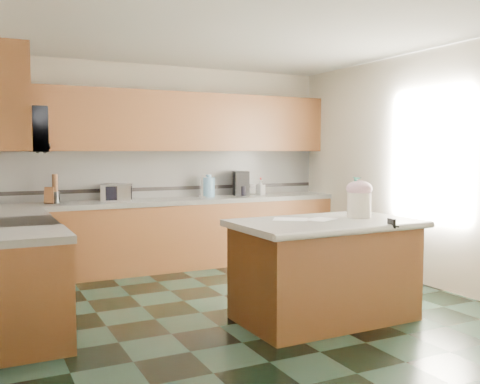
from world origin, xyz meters
TOP-DOWN VIEW (x-y plane):
  - floor at (0.00, 0.00)m, footprint 4.60×4.60m
  - ceiling at (0.00, 0.00)m, footprint 4.60×4.60m
  - wall_back at (0.00, 2.32)m, footprint 4.60×0.04m
  - wall_front at (0.00, -2.32)m, footprint 4.60×0.04m
  - wall_right at (2.32, 0.00)m, footprint 0.04×4.60m
  - back_base_cab at (0.00, 2.00)m, footprint 4.60×0.60m
  - back_countertop at (0.00, 2.00)m, footprint 4.60×0.64m
  - back_upper_cab at (0.00, 2.13)m, footprint 4.60×0.33m
  - back_backsplash at (0.00, 2.29)m, footprint 4.60×0.02m
  - back_accent_band at (0.00, 2.28)m, footprint 4.60×0.01m
  - left_base_cab_rear at (-2.00, 1.29)m, footprint 0.60×0.82m
  - left_counter_rear at (-2.00, 1.29)m, footprint 0.64×0.82m
  - left_base_cab_front at (-2.00, -0.24)m, footprint 0.60×0.72m
  - left_counter_front at (-2.00, -0.24)m, footprint 0.64×0.72m
  - left_upper_cab_front at (-2.13, -0.24)m, footprint 0.33×0.72m
  - range_body at (-2.00, 0.50)m, footprint 0.60×0.76m
  - range_oven_door at (-1.71, 0.50)m, footprint 0.02×0.68m
  - range_cooktop at (-2.00, 0.50)m, footprint 0.62×0.78m
  - range_handle at (-1.68, 0.50)m, footprint 0.02×0.66m
  - microwave at (-2.00, 0.50)m, footprint 0.50×0.73m
  - island_base at (0.51, -0.69)m, footprint 1.57×0.91m
  - island_top at (0.51, -0.69)m, footprint 1.67×1.02m
  - island_bullnose at (0.51, -1.18)m, footprint 1.66×0.09m
  - treat_jar at (0.93, -0.64)m, footprint 0.30×0.30m
  - treat_jar_lid at (0.93, -0.64)m, footprint 0.25×0.25m
  - treat_jar_knob at (0.93, -0.64)m, footprint 0.08×0.03m
  - treat_jar_knob_end_l at (0.88, -0.64)m, footprint 0.04×0.04m
  - treat_jar_knob_end_r at (0.97, -0.64)m, footprint 0.04×0.04m
  - soap_bottle_island at (0.89, -0.63)m, footprint 0.15×0.15m
  - paper_sheet_a at (0.51, -0.62)m, footprint 0.34×0.31m
  - paper_sheet_b at (0.26, -0.49)m, footprint 0.39×0.37m
  - clamp_body at (0.86, -1.16)m, footprint 0.04×0.09m
  - clamp_handle at (0.86, -1.22)m, footprint 0.01×0.06m
  - knife_block at (-1.56, 2.05)m, footprint 0.14×0.17m
  - utensil_crock at (-1.49, 2.08)m, footprint 0.11×0.11m
  - utensil_bundle at (-1.49, 2.08)m, footprint 0.07×0.07m
  - toaster_oven at (-0.75, 2.05)m, footprint 0.43×0.36m
  - toaster_oven_door at (-0.75, 1.93)m, footprint 0.33×0.01m
  - paper_towel at (0.49, 2.10)m, footprint 0.12×0.12m
  - paper_towel_base at (0.49, 2.10)m, footprint 0.19×0.19m
  - water_jug at (0.52, 2.06)m, footprint 0.16×0.16m
  - water_jug_neck at (0.52, 2.06)m, footprint 0.08×0.08m
  - coffee_maker at (1.02, 2.08)m, footprint 0.25×0.27m
  - coffee_carafe at (1.02, 2.03)m, footprint 0.14×0.14m
  - soap_bottle_back at (1.32, 2.05)m, footprint 0.12×0.12m
  - soap_back_cap at (1.32, 2.05)m, footprint 0.02×0.02m
  - window_light_proxy at (2.29, -0.20)m, footprint 0.02×1.40m

SIDE VIEW (x-z plane):
  - floor at x=0.00m, z-range 0.00..0.00m
  - range_oven_door at x=-1.71m, z-range 0.12..0.68m
  - back_base_cab at x=0.00m, z-range 0.00..0.86m
  - left_base_cab_rear at x=-2.00m, z-range 0.00..0.86m
  - left_base_cab_front at x=-2.00m, z-range 0.00..0.86m
  - island_base at x=0.51m, z-range 0.00..0.86m
  - range_body at x=-2.00m, z-range 0.00..0.88m
  - range_handle at x=-1.68m, z-range 0.77..0.79m
  - back_countertop at x=0.00m, z-range 0.86..0.92m
  - left_counter_rear at x=-2.00m, z-range 0.86..0.92m
  - left_counter_front at x=-2.00m, z-range 0.86..0.92m
  - island_top at x=0.51m, z-range 0.86..0.92m
  - island_bullnose at x=0.51m, z-range 0.86..0.92m
  - range_cooktop at x=-2.00m, z-range 0.88..0.92m
  - clamp_handle at x=0.86m, z-range 0.90..0.92m
  - paper_sheet_a at x=0.51m, z-range 0.92..0.92m
  - paper_sheet_b at x=0.26m, z-range 0.92..0.92m
  - paper_towel_base at x=0.49m, z-range 0.92..0.93m
  - clamp_body at x=0.86m, z-range 0.89..0.97m
  - coffee_carafe at x=1.02m, z-range 0.92..1.06m
  - utensil_crock at x=-1.49m, z-range 0.92..1.06m
  - knife_block at x=-1.56m, z-range 0.91..1.12m
  - toaster_oven at x=-0.75m, z-range 0.92..1.13m
  - toaster_oven_door at x=-0.75m, z-range 0.94..1.11m
  - soap_bottle_back at x=1.32m, z-range 0.92..1.14m
  - treat_jar at x=0.93m, z-range 0.92..1.16m
  - back_accent_band at x=0.00m, z-range 1.02..1.06m
  - water_jug at x=0.52m, z-range 0.92..1.19m
  - paper_towel at x=0.49m, z-range 0.92..1.20m
  - coffee_maker at x=1.02m, z-range 0.92..1.27m
  - soap_bottle_island at x=0.89m, z-range 0.92..1.30m
  - soap_back_cap at x=1.32m, z-range 1.14..1.17m
  - utensil_bundle at x=-1.49m, z-range 1.06..1.27m
  - treat_jar_lid at x=0.93m, z-range 1.12..1.27m
  - water_jug_neck at x=0.52m, z-range 1.19..1.23m
  - back_backsplash at x=0.00m, z-range 0.92..1.55m
  - treat_jar_knob at x=0.93m, z-range 1.23..1.26m
  - treat_jar_knob_end_l at x=0.88m, z-range 1.22..1.27m
  - treat_jar_knob_end_r at x=0.97m, z-range 1.22..1.27m
  - wall_back at x=0.00m, z-range 0.00..2.70m
  - wall_front at x=0.00m, z-range 0.00..2.70m
  - wall_right at x=2.32m, z-range 0.00..2.70m
  - window_light_proxy at x=2.29m, z-range 0.95..2.05m
  - microwave at x=-2.00m, z-range 1.53..1.94m
  - back_upper_cab at x=0.00m, z-range 1.55..2.33m
  - left_upper_cab_front at x=-2.13m, z-range 1.55..2.33m
  - ceiling at x=0.00m, z-range 2.70..2.70m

